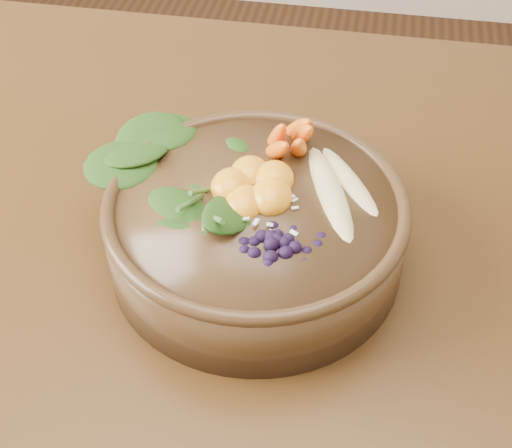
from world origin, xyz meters
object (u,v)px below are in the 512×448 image
object	(u,v)px
stoneware_bowl	(256,231)
blueberry_pile	(274,229)
kale_heap	(197,151)
banana_halves	(341,175)
carrot_cluster	(290,112)
dining_table	(243,274)
mandarin_cluster	(254,176)

from	to	relation	value
stoneware_bowl	blueberry_pile	xyz separation A→B (m)	(0.03, -0.06, 0.06)
kale_heap	banana_halves	xyz separation A→B (m)	(0.15, -0.00, -0.01)
banana_halves	blueberry_pile	xyz separation A→B (m)	(-0.05, -0.10, 0.01)
stoneware_bowl	carrot_cluster	distance (m)	0.13
kale_heap	dining_table	bearing A→B (deg)	22.50
stoneware_bowl	banana_halves	size ratio (longest dim) A/B	1.75
dining_table	stoneware_bowl	bearing A→B (deg)	-64.89
kale_heap	carrot_cluster	xyz separation A→B (m)	(0.09, 0.06, 0.02)
kale_heap	carrot_cluster	world-z (taller)	carrot_cluster
dining_table	carrot_cluster	distance (m)	0.23
dining_table	banana_halves	bearing A→B (deg)	-10.07
blueberry_pile	dining_table	bearing A→B (deg)	115.44
carrot_cluster	banana_halves	xyz separation A→B (m)	(0.06, -0.06, -0.03)
dining_table	kale_heap	xyz separation A→B (m)	(-0.04, -0.02, 0.20)
dining_table	kale_heap	world-z (taller)	kale_heap
carrot_cluster	blueberry_pile	xyz separation A→B (m)	(0.01, -0.15, -0.02)
banana_halves	mandarin_cluster	bearing A→B (deg)	170.25
dining_table	blueberry_pile	distance (m)	0.23
carrot_cluster	mandarin_cluster	size ratio (longest dim) A/B	0.87
kale_heap	banana_halves	bearing A→B (deg)	-0.63
dining_table	stoneware_bowl	xyz separation A→B (m)	(0.03, -0.06, 0.13)
dining_table	banana_halves	xyz separation A→B (m)	(0.11, -0.02, 0.19)
dining_table	blueberry_pile	xyz separation A→B (m)	(0.05, -0.11, 0.20)
stoneware_bowl	blueberry_pile	size ratio (longest dim) A/B	2.16
stoneware_bowl	blueberry_pile	distance (m)	0.09
stoneware_bowl	mandarin_cluster	world-z (taller)	mandarin_cluster
dining_table	blueberry_pile	size ratio (longest dim) A/B	11.31
stoneware_bowl	blueberry_pile	world-z (taller)	blueberry_pile
stoneware_bowl	kale_heap	size ratio (longest dim) A/B	1.53
kale_heap	blueberry_pile	xyz separation A→B (m)	(0.10, -0.10, -0.00)
mandarin_cluster	kale_heap	bearing A→B (deg)	161.13
blueberry_pile	banana_halves	bearing A→B (deg)	61.40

